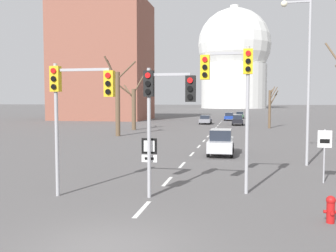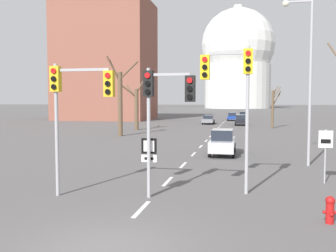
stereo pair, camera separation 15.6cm
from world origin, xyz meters
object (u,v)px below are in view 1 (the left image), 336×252
object	(u,v)px
traffic_signal_centre_tall	(163,100)
sedan_far_right	(240,115)
street_lamp_right	(304,67)
fire_hydrant	(331,208)
sedan_far_left	(238,120)
traffic_signal_near_right	(233,83)
sedan_near_left	(229,116)
sedan_near_right	(205,119)
speed_limit_sign	(324,147)
sedan_mid_centre	(221,142)
traffic_signal_near_left	(74,96)
route_sign_post	(149,156)

from	to	relation	value
traffic_signal_centre_tall	sedan_far_right	world-z (taller)	traffic_signal_centre_tall
street_lamp_right	fire_hydrant	bearing A→B (deg)	-94.51
sedan_far_left	fire_hydrant	bearing A→B (deg)	-86.32
traffic_signal_near_right	sedan_near_left	bearing A→B (deg)	91.66
fire_hydrant	sedan_near_right	distance (m)	49.23
traffic_signal_centre_tall	sedan_far_left	xyz separation A→B (m)	(2.53, 44.49, -2.88)
fire_hydrant	sedan_near_right	world-z (taller)	sedan_near_right
traffic_signal_centre_tall	traffic_signal_near_right	world-z (taller)	traffic_signal_near_right
street_lamp_right	sedan_far_left	bearing A→B (deg)	96.07
traffic_signal_centre_tall	speed_limit_sign	xyz separation A→B (m)	(6.52, 3.89, -2.07)
speed_limit_sign	fire_hydrant	size ratio (longest dim) A/B	2.90
traffic_signal_near_right	sedan_mid_centre	xyz separation A→B (m)	(-0.97, 10.68, -3.50)
sedan_near_right	fire_hydrant	bearing A→B (deg)	-80.54
street_lamp_right	sedan_near_left	xyz separation A→B (m)	(-5.46, 50.08, -4.78)
sedan_far_right	traffic_signal_centre_tall	bearing A→B (deg)	-92.39
traffic_signal_near_left	sedan_near_left	bearing A→B (deg)	85.92
route_sign_post	fire_hydrant	bearing A→B (deg)	-18.83
route_sign_post	sedan_near_left	distance (m)	58.52
traffic_signal_near_left	street_lamp_right	xyz separation A→B (m)	(9.68, 9.03, 1.70)
traffic_signal_near_right	sedan_near_right	distance (m)	45.82
traffic_signal_near_right	speed_limit_sign	size ratio (longest dim) A/B	2.39
sedan_near_left	street_lamp_right	bearing A→B (deg)	-83.77
speed_limit_sign	fire_hydrant	xyz separation A→B (m)	(-1.01, -5.78, -1.18)
sedan_near_left	speed_limit_sign	bearing A→B (deg)	-84.12
street_lamp_right	speed_limit_sign	bearing A→B (deg)	-87.80
traffic_signal_near_right	sedan_near_left	world-z (taller)	traffic_signal_near_right
sedan_mid_centre	street_lamp_right	bearing A→B (deg)	-35.23
speed_limit_sign	sedan_near_right	bearing A→B (deg)	102.01
route_sign_post	traffic_signal_near_right	bearing A→B (deg)	19.37
traffic_signal_near_right	sedan_far_left	world-z (taller)	traffic_signal_near_right
sedan_near_left	sedan_mid_centre	world-z (taller)	sedan_mid_centre
speed_limit_sign	sedan_far_left	size ratio (longest dim) A/B	0.60
traffic_signal_centre_tall	traffic_signal_near_right	bearing A→B (deg)	26.86
route_sign_post	street_lamp_right	distance (m)	11.61
street_lamp_right	sedan_near_right	size ratio (longest dim) A/B	2.05
street_lamp_right	sedan_far_right	bearing A→B (deg)	93.32
fire_hydrant	sedan_far_left	world-z (taller)	sedan_far_left
traffic_signal_near_left	speed_limit_sign	distance (m)	10.99
route_sign_post	sedan_near_right	world-z (taller)	route_sign_post
sedan_far_right	sedan_far_left	bearing A→B (deg)	-90.80
route_sign_post	sedan_far_left	size ratio (longest dim) A/B	0.57
sedan_near_left	traffic_signal_near_left	bearing A→B (deg)	-94.08
sedan_mid_centre	sedan_near_left	bearing A→B (deg)	90.85
sedan_near_right	sedan_far_left	distance (m)	5.55
sedan_near_left	route_sign_post	bearing A→B (deg)	-91.43
sedan_mid_centre	sedan_far_right	xyz separation A→B (m)	(1.29, 56.64, -0.13)
route_sign_post	sedan_near_right	bearing A→B (deg)	92.46
sedan_near_right	sedan_far_left	bearing A→B (deg)	-23.10
street_lamp_right	traffic_signal_near_right	bearing A→B (deg)	-117.47
route_sign_post	sedan_far_left	world-z (taller)	route_sign_post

